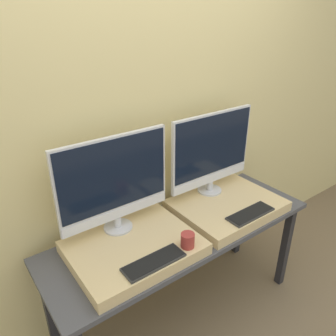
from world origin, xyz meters
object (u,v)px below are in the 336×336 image
Objects in this scene: mug at (188,240)px; keyboard_right at (250,214)px; monitor_left at (115,182)px; monitor_right at (212,151)px; keyboard_left at (154,262)px.

keyboard_right is at bearing 0.00° from mug.
keyboard_right is (0.70, -0.36, -0.29)m from monitor_left.
monitor_right is at bearing 90.00° from keyboard_right.
keyboard_left is 1.00× the size of keyboard_right.
monitor_right is (0.70, 0.00, 0.00)m from monitor_left.
keyboard_left is at bearing 180.00° from keyboard_right.
mug is (0.21, -0.00, 0.03)m from keyboard_left.
monitor_left reaches higher than keyboard_left.
monitor_right is (0.49, 0.36, 0.26)m from mug.
keyboard_right is at bearing -26.92° from monitor_left.
mug is (0.21, -0.36, -0.26)m from monitor_left.
mug reaches higher than keyboard_right.
keyboard_left is at bearing -90.00° from monitor_left.
keyboard_right is (0.70, 0.00, 0.00)m from keyboard_left.
keyboard_right is at bearing -90.00° from monitor_right.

